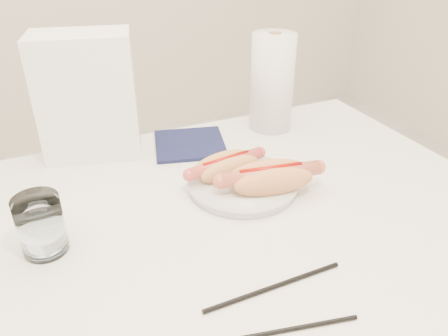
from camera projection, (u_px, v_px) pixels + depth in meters
name	position (u px, v px, depth m)	size (l,w,h in m)	color
table	(198.00, 250.00, 0.82)	(1.20, 0.80, 0.75)	white
plate	(243.00, 185.00, 0.89)	(0.21, 0.21, 0.02)	silver
hotdog_left	(226.00, 166.00, 0.89)	(0.17, 0.08, 0.05)	#E09D59
hotdog_right	(270.00, 178.00, 0.85)	(0.20, 0.10, 0.05)	#E9955B
water_glass	(41.00, 225.00, 0.71)	(0.07, 0.07, 0.10)	white
chopstick_near	(274.00, 287.00, 0.65)	(0.01, 0.01, 0.23)	black
chopstick_far	(286.00, 330.00, 0.59)	(0.01, 0.01, 0.20)	black
napkin_box	(87.00, 97.00, 0.96)	(0.20, 0.11, 0.27)	white
navy_napkin	(190.00, 144.00, 1.05)	(0.16, 0.16, 0.01)	#12163A
paper_towel_roll	(272.00, 83.00, 1.09)	(0.11, 0.11, 0.24)	white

